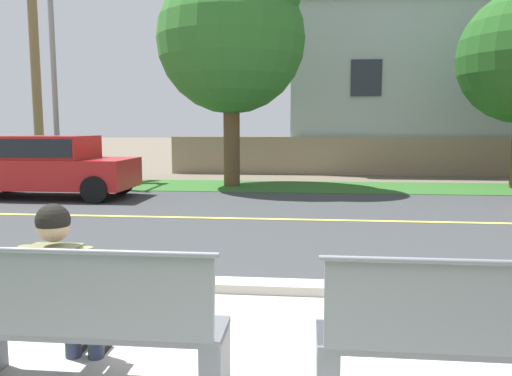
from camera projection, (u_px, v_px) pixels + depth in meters
The scene contains 13 objects.
ground_plane at pixel (295, 207), 10.83m from camera, with size 140.00×140.00×0.00m, color #665B4C.
curb_edge at pixel (284, 287), 5.24m from camera, with size 44.00×0.30×0.11m, color #ADA89E.
street_asphalt at pixel (294, 220), 9.34m from camera, with size 52.00×8.00×0.01m, color #383A3D.
road_centre_line at pixel (294, 219), 9.34m from camera, with size 48.00×0.14×0.01m, color #E0CC4C.
far_verge_grass at pixel (298, 187), 14.51m from camera, with size 48.00×2.80×0.02m, color #2D6026.
bench_left at pixel (89, 326), 3.23m from camera, with size 1.79×0.48×1.01m.
bench_right at pixel (465, 342), 2.99m from camera, with size 1.79×0.48×1.01m.
seated_person_olive at pixel (63, 284), 3.39m from camera, with size 0.52×0.68×1.25m.
car_red_near at pixel (46, 163), 12.23m from camera, with size 4.30×1.86×1.54m.
streetlamp at pixel (57, 59), 14.58m from camera, with size 0.24×2.10×6.53m.
shade_tree_far_left at pixel (235, 28), 14.08m from camera, with size 4.28×4.28×7.05m.
garden_wall at pixel (345, 156), 18.13m from camera, with size 13.00×0.36×1.40m, color gray.
house_across_street at pixel (411, 84), 20.65m from camera, with size 10.66×6.91×6.98m.
Camera 1 is at (0.21, -2.73, 1.75)m, focal length 34.55 mm.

